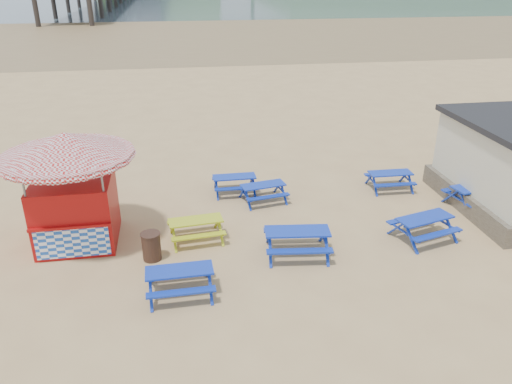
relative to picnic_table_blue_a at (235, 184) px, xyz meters
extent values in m
plane|color=tan|center=(0.79, -3.77, -0.34)|extent=(400.00, 400.00, 0.00)
plane|color=olive|center=(0.79, 51.23, -0.33)|extent=(400.00, 400.00, 0.00)
cube|color=#1B31AB|center=(0.00, 0.00, 0.31)|extent=(1.61, 0.63, 0.04)
cube|color=#1B31AB|center=(0.00, 0.53, 0.06)|extent=(1.60, 0.23, 0.04)
cube|color=#1B31AB|center=(0.00, -0.53, 0.06)|extent=(1.60, 0.23, 0.04)
cube|color=#1B31AB|center=(0.94, -0.92, 0.31)|extent=(1.68, 0.91, 0.04)
cube|color=#1B31AB|center=(0.84, -0.40, 0.06)|extent=(1.61, 0.51, 0.04)
cube|color=#1B31AB|center=(1.04, -1.44, 0.06)|extent=(1.61, 0.51, 0.04)
cube|color=#1B31AB|center=(8.39, -2.58, 0.45)|extent=(2.05, 1.10, 0.05)
cube|color=#1B31AB|center=(8.27, -1.94, 0.15)|extent=(1.96, 0.62, 0.05)
cube|color=#1B31AB|center=(8.51, -3.22, 0.15)|extent=(1.96, 0.62, 0.05)
cube|color=#1B31AB|center=(-2.16, -6.16, 0.37)|extent=(1.76, 0.73, 0.05)
cube|color=#1B31AB|center=(-2.18, -5.58, 0.10)|extent=(1.75, 0.30, 0.05)
cube|color=#1B31AB|center=(-2.14, -6.74, 0.10)|extent=(1.75, 0.30, 0.05)
cube|color=#1B31AB|center=(1.31, -4.72, 0.44)|extent=(1.98, 0.95, 0.05)
cube|color=#1B31AB|center=(1.38, -4.09, 0.14)|extent=(1.92, 0.48, 0.05)
cube|color=#1B31AB|center=(1.24, -5.35, 0.14)|extent=(1.92, 0.48, 0.05)
cube|color=#1B31AB|center=(5.45, -4.43, 0.39)|extent=(1.92, 1.15, 0.05)
cube|color=#1B31AB|center=(5.29, -3.85, 0.11)|extent=(1.80, 0.72, 0.05)
cube|color=#1B31AB|center=(5.61, -5.01, 0.11)|extent=(1.80, 0.72, 0.05)
cube|color=#94B80B|center=(-1.61, -3.38, 0.34)|extent=(1.73, 0.83, 0.05)
cube|color=#94B80B|center=(-1.67, -2.82, 0.08)|extent=(1.68, 0.41, 0.05)
cube|color=#94B80B|center=(-1.55, -3.93, 0.08)|extent=(1.68, 0.41, 0.05)
cube|color=#990B0C|center=(-5.20, -2.86, 0.70)|extent=(2.32, 2.32, 2.08)
cube|color=#990B0C|center=(-5.19, -4.06, 0.76)|extent=(2.29, 0.13, 0.08)
cube|color=#194CB2|center=(-5.19, -4.03, 0.24)|extent=(2.08, 0.07, 0.94)
cone|color=silver|center=(-5.20, -2.86, 2.84)|extent=(4.00, 4.00, 0.73)
cylinder|color=silver|center=(-5.20, -2.86, 2.47)|extent=(3.90, 3.90, 0.19)
cylinder|color=#3C261B|center=(-2.95, -4.33, 0.08)|extent=(0.54, 0.54, 0.82)
cylinder|color=#3C261B|center=(-2.95, -4.33, 0.50)|extent=(0.58, 0.58, 0.04)
ellipsoid|color=#2D4C1E|center=(90.79, 226.23, -10.34)|extent=(264.00, 144.00, 108.00)
cube|color=#1B31AB|center=(5.95, -0.59, 0.32)|extent=(1.64, 0.66, 0.05)
cube|color=#1B31AB|center=(5.95, -0.05, 0.07)|extent=(1.64, 0.26, 0.05)
cube|color=#1B31AB|center=(5.94, -1.13, 0.07)|extent=(1.64, 0.26, 0.05)
camera|label=1|loc=(-1.90, -17.21, 7.53)|focal=35.00mm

